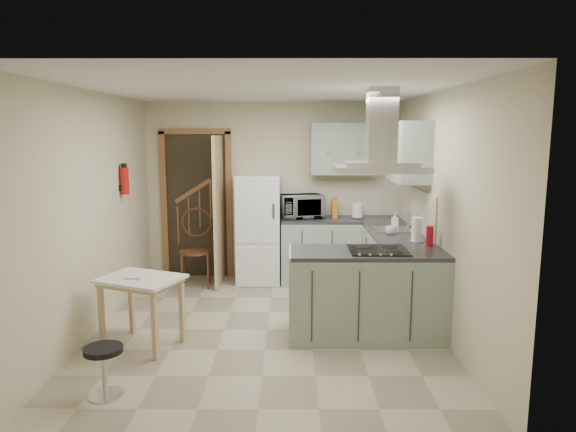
{
  "coord_description": "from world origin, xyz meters",
  "views": [
    {
      "loc": [
        0.24,
        -5.21,
        2.07
      ],
      "look_at": [
        0.22,
        0.45,
        1.15
      ],
      "focal_mm": 32.0,
      "sensor_mm": 36.0,
      "label": 1
    }
  ],
  "objects_px": {
    "fridge": "(258,229)",
    "stool": "(104,371)",
    "extractor_hood": "(380,169)",
    "microwave": "(301,206)",
    "drop_leaf_table": "(142,312)",
    "bentwood_chair": "(195,252)",
    "peninsula": "(367,294)"
  },
  "relations": [
    {
      "from": "peninsula",
      "to": "fridge",
      "type": "bearing_deg",
      "value": 121.74
    },
    {
      "from": "bentwood_chair",
      "to": "microwave",
      "type": "distance_m",
      "value": 1.58
    },
    {
      "from": "peninsula",
      "to": "stool",
      "type": "bearing_deg",
      "value": -151.51
    },
    {
      "from": "drop_leaf_table",
      "to": "microwave",
      "type": "xyz_separation_m",
      "value": [
        1.6,
        2.28,
        0.71
      ]
    },
    {
      "from": "fridge",
      "to": "stool",
      "type": "distance_m",
      "value": 3.41
    },
    {
      "from": "extractor_hood",
      "to": "drop_leaf_table",
      "type": "distance_m",
      "value": 2.71
    },
    {
      "from": "peninsula",
      "to": "extractor_hood",
      "type": "distance_m",
      "value": 1.27
    },
    {
      "from": "drop_leaf_table",
      "to": "microwave",
      "type": "distance_m",
      "value": 2.87
    },
    {
      "from": "bentwood_chair",
      "to": "stool",
      "type": "bearing_deg",
      "value": -99.7
    },
    {
      "from": "drop_leaf_table",
      "to": "stool",
      "type": "relative_size",
      "value": 1.8
    },
    {
      "from": "fridge",
      "to": "bentwood_chair",
      "type": "bearing_deg",
      "value": -163.57
    },
    {
      "from": "drop_leaf_table",
      "to": "bentwood_chair",
      "type": "bearing_deg",
      "value": 107.89
    },
    {
      "from": "peninsula",
      "to": "drop_leaf_table",
      "type": "bearing_deg",
      "value": -173.53
    },
    {
      "from": "drop_leaf_table",
      "to": "extractor_hood",
      "type": "bearing_deg",
      "value": 28.61
    },
    {
      "from": "drop_leaf_table",
      "to": "bentwood_chair",
      "type": "relative_size",
      "value": 0.77
    },
    {
      "from": "extractor_hood",
      "to": "microwave",
      "type": "distance_m",
      "value": 2.25
    },
    {
      "from": "peninsula",
      "to": "drop_leaf_table",
      "type": "relative_size",
      "value": 2.1
    },
    {
      "from": "fridge",
      "to": "bentwood_chair",
      "type": "relative_size",
      "value": 1.56
    },
    {
      "from": "fridge",
      "to": "microwave",
      "type": "xyz_separation_m",
      "value": [
        0.6,
        0.04,
        0.31
      ]
    },
    {
      "from": "extractor_hood",
      "to": "bentwood_chair",
      "type": "relative_size",
      "value": 0.94
    },
    {
      "from": "fridge",
      "to": "bentwood_chair",
      "type": "height_order",
      "value": "fridge"
    },
    {
      "from": "fridge",
      "to": "peninsula",
      "type": "bearing_deg",
      "value": -58.26
    },
    {
      "from": "microwave",
      "to": "stool",
      "type": "bearing_deg",
      "value": -130.58
    },
    {
      "from": "drop_leaf_table",
      "to": "fridge",
      "type": "bearing_deg",
      "value": 88.28
    },
    {
      "from": "fridge",
      "to": "microwave",
      "type": "height_order",
      "value": "fridge"
    },
    {
      "from": "fridge",
      "to": "extractor_hood",
      "type": "relative_size",
      "value": 1.67
    },
    {
      "from": "bentwood_chair",
      "to": "stool",
      "type": "relative_size",
      "value": 2.35
    },
    {
      "from": "peninsula",
      "to": "bentwood_chair",
      "type": "distance_m",
      "value": 2.7
    },
    {
      "from": "peninsula",
      "to": "microwave",
      "type": "height_order",
      "value": "microwave"
    },
    {
      "from": "stool",
      "to": "bentwood_chair",
      "type": "bearing_deg",
      "value": 86.39
    },
    {
      "from": "fridge",
      "to": "stool",
      "type": "height_order",
      "value": "fridge"
    },
    {
      "from": "drop_leaf_table",
      "to": "peninsula",
      "type": "bearing_deg",
      "value": 28.89
    }
  ]
}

